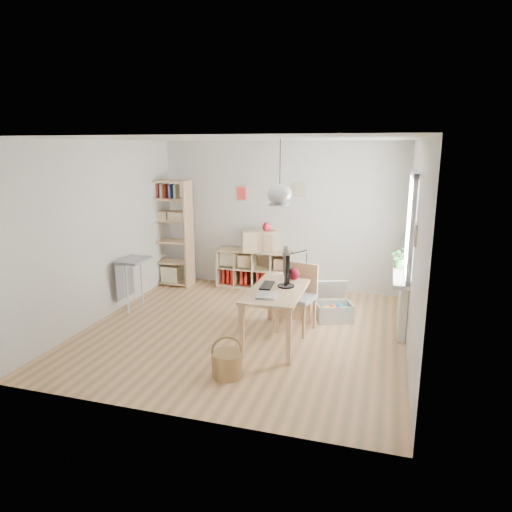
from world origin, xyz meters
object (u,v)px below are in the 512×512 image
(storage_chest, at_px, (334,308))
(desk, at_px, (278,294))
(cube_shelf, at_px, (254,271))
(drawer_chest, at_px, (260,241))
(chair, at_px, (298,293))
(monitor, at_px, (286,267))
(tall_bookshelf, at_px, (170,229))

(storage_chest, bearing_deg, desk, -144.12)
(cube_shelf, height_order, storage_chest, cube_shelf)
(drawer_chest, bearing_deg, chair, -83.50)
(cube_shelf, relative_size, monitor, 2.47)
(tall_bookshelf, bearing_deg, cube_shelf, 10.19)
(desk, xyz_separation_m, chair, (0.19, 0.42, -0.11))
(monitor, height_order, drawer_chest, monitor)
(chair, bearing_deg, monitor, -93.80)
(desk, distance_m, storage_chest, 1.26)
(desk, height_order, monitor, monitor)
(tall_bookshelf, bearing_deg, desk, -37.01)
(monitor, distance_m, drawer_chest, 2.35)
(cube_shelf, xyz_separation_m, tall_bookshelf, (-1.56, -0.28, 0.79))
(tall_bookshelf, bearing_deg, chair, -28.86)
(tall_bookshelf, relative_size, storage_chest, 2.69)
(tall_bookshelf, bearing_deg, monitor, -35.26)
(desk, relative_size, monitor, 2.65)
(tall_bookshelf, xyz_separation_m, chair, (2.78, -1.53, -0.54))
(cube_shelf, bearing_deg, chair, -56.19)
(storage_chest, bearing_deg, monitor, -141.84)
(tall_bookshelf, height_order, monitor, tall_bookshelf)
(storage_chest, height_order, drawer_chest, drawer_chest)
(monitor, bearing_deg, tall_bookshelf, 128.48)
(tall_bookshelf, height_order, chair, tall_bookshelf)
(monitor, relative_size, drawer_chest, 0.87)
(desk, xyz_separation_m, storage_chest, (0.64, 0.97, -0.47))
(cube_shelf, distance_m, storage_chest, 2.09)
(monitor, bearing_deg, desk, -163.34)
(tall_bookshelf, height_order, storage_chest, tall_bookshelf)
(tall_bookshelf, distance_m, monitor, 3.28)
(desk, xyz_separation_m, drawer_chest, (-0.89, 2.19, 0.25))
(cube_shelf, relative_size, drawer_chest, 2.16)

